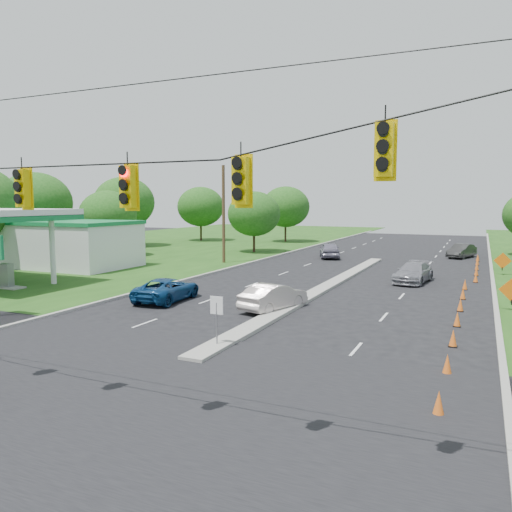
% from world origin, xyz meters
% --- Properties ---
extents(ground, '(160.00, 160.00, 0.00)m').
position_xyz_m(ground, '(0.00, 0.00, 0.00)').
color(ground, black).
rests_on(ground, ground).
extents(cross_street, '(160.00, 14.00, 0.02)m').
position_xyz_m(cross_street, '(0.00, 0.00, 0.00)').
color(cross_street, black).
rests_on(cross_street, ground).
extents(curb_left, '(0.25, 110.00, 0.16)m').
position_xyz_m(curb_left, '(-10.10, 30.00, 0.00)').
color(curb_left, gray).
rests_on(curb_left, ground).
extents(curb_right, '(0.25, 110.00, 0.16)m').
position_xyz_m(curb_right, '(10.10, 30.00, 0.00)').
color(curb_right, gray).
rests_on(curb_right, ground).
extents(median, '(1.00, 34.00, 0.18)m').
position_xyz_m(median, '(0.00, 21.00, 0.00)').
color(median, gray).
rests_on(median, ground).
extents(median_sign, '(0.55, 0.06, 2.05)m').
position_xyz_m(median_sign, '(0.00, 6.00, 1.46)').
color(median_sign, gray).
rests_on(median_sign, ground).
extents(signal_span, '(25.60, 0.32, 9.00)m').
position_xyz_m(signal_span, '(-0.05, -1.00, 4.97)').
color(signal_span, '#422D1C').
rests_on(signal_span, ground).
extents(utility_pole_far_left, '(0.28, 0.28, 9.00)m').
position_xyz_m(utility_pole_far_left, '(-12.50, 30.00, 4.50)').
color(utility_pole_far_left, '#422D1C').
rests_on(utility_pole_far_left, ground).
extents(gas_station, '(18.40, 19.70, 5.20)m').
position_xyz_m(gas_station, '(-23.64, 20.24, 2.58)').
color(gas_station, white).
rests_on(gas_station, ground).
extents(cone_0, '(0.32, 0.32, 0.70)m').
position_xyz_m(cone_0, '(8.39, 3.00, 0.35)').
color(cone_0, orange).
rests_on(cone_0, ground).
extents(cone_1, '(0.32, 0.32, 0.70)m').
position_xyz_m(cone_1, '(8.39, 6.50, 0.35)').
color(cone_1, orange).
rests_on(cone_1, ground).
extents(cone_2, '(0.32, 0.32, 0.70)m').
position_xyz_m(cone_2, '(8.39, 10.00, 0.35)').
color(cone_2, orange).
rests_on(cone_2, ground).
extents(cone_3, '(0.32, 0.32, 0.70)m').
position_xyz_m(cone_3, '(8.39, 13.50, 0.35)').
color(cone_3, orange).
rests_on(cone_3, ground).
extents(cone_4, '(0.32, 0.32, 0.70)m').
position_xyz_m(cone_4, '(8.39, 17.00, 0.35)').
color(cone_4, orange).
rests_on(cone_4, ground).
extents(cone_5, '(0.32, 0.32, 0.70)m').
position_xyz_m(cone_5, '(8.39, 20.50, 0.35)').
color(cone_5, orange).
rests_on(cone_5, ground).
extents(cone_6, '(0.32, 0.32, 0.70)m').
position_xyz_m(cone_6, '(8.39, 24.00, 0.35)').
color(cone_6, orange).
rests_on(cone_6, ground).
extents(cone_7, '(0.32, 0.32, 0.70)m').
position_xyz_m(cone_7, '(8.99, 27.50, 0.35)').
color(cone_7, orange).
rests_on(cone_7, ground).
extents(cone_8, '(0.32, 0.32, 0.70)m').
position_xyz_m(cone_8, '(8.99, 31.00, 0.35)').
color(cone_8, orange).
rests_on(cone_8, ground).
extents(cone_9, '(0.32, 0.32, 0.70)m').
position_xyz_m(cone_9, '(8.99, 34.50, 0.35)').
color(cone_9, orange).
rests_on(cone_9, ground).
extents(cone_10, '(0.32, 0.32, 0.70)m').
position_xyz_m(cone_10, '(8.99, 38.00, 0.35)').
color(cone_10, orange).
rests_on(cone_10, ground).
extents(cone_11, '(0.32, 0.32, 0.70)m').
position_xyz_m(cone_11, '(8.99, 41.50, 0.35)').
color(cone_11, orange).
rests_on(cone_11, ground).
extents(work_sign_1, '(1.27, 0.58, 1.37)m').
position_xyz_m(work_sign_1, '(10.80, 18.00, 1.09)').
color(work_sign_1, black).
rests_on(work_sign_1, ground).
extents(work_sign_2, '(1.27, 0.58, 1.37)m').
position_xyz_m(work_sign_2, '(10.80, 32.00, 1.09)').
color(work_sign_2, black).
rests_on(work_sign_2, ground).
extents(tree_2, '(5.88, 5.88, 6.86)m').
position_xyz_m(tree_2, '(-26.00, 30.00, 4.34)').
color(tree_2, black).
rests_on(tree_2, ground).
extents(tree_3, '(7.56, 7.56, 8.82)m').
position_xyz_m(tree_3, '(-32.00, 40.00, 5.58)').
color(tree_3, black).
rests_on(tree_3, ground).
extents(tree_4, '(6.72, 6.72, 7.84)m').
position_xyz_m(tree_4, '(-28.00, 52.00, 4.96)').
color(tree_4, black).
rests_on(tree_4, ground).
extents(tree_5, '(5.88, 5.88, 6.86)m').
position_xyz_m(tree_5, '(-14.00, 40.00, 4.34)').
color(tree_5, black).
rests_on(tree_5, ground).
extents(tree_6, '(6.72, 6.72, 7.84)m').
position_xyz_m(tree_6, '(-16.00, 55.00, 4.96)').
color(tree_6, black).
rests_on(tree_6, ground).
extents(tree_14, '(7.56, 7.56, 8.82)m').
position_xyz_m(tree_14, '(-34.00, 28.00, 5.58)').
color(tree_14, black).
rests_on(tree_14, ground).
extents(white_sedan, '(2.58, 4.52, 1.41)m').
position_xyz_m(white_sedan, '(-0.62, 13.33, 0.71)').
color(white_sedan, beige).
rests_on(white_sedan, ground).
extents(blue_pickup, '(2.53, 4.94, 1.34)m').
position_xyz_m(blue_pickup, '(-7.14, 13.03, 0.67)').
color(blue_pickup, navy).
rests_on(blue_pickup, ground).
extents(silver_car_far, '(2.60, 5.09, 1.41)m').
position_xyz_m(silver_car_far, '(4.96, 25.67, 0.71)').
color(silver_car_far, gray).
rests_on(silver_car_far, ground).
extents(silver_car_oncoming, '(3.33, 5.02, 1.59)m').
position_xyz_m(silver_car_oncoming, '(-4.73, 38.17, 0.79)').
color(silver_car_oncoming, slate).
rests_on(silver_car_oncoming, ground).
extents(dark_car_receding, '(2.86, 4.58, 1.43)m').
position_xyz_m(dark_car_receding, '(7.45, 43.84, 0.71)').
color(dark_car_receding, '#292929').
rests_on(dark_car_receding, ground).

